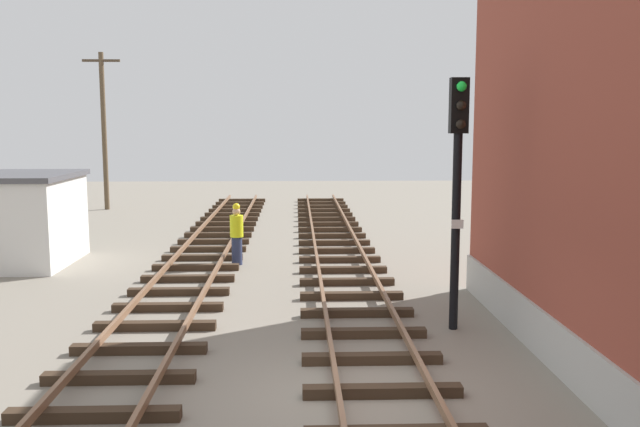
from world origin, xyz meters
name	(u,v)px	position (x,y,z in m)	size (l,w,h in m)	color
ground_plane	(346,397)	(0.00, 0.00, 0.00)	(80.00, 80.00, 0.00)	gray
track_near_building	(382,389)	(0.57, 0.00, 0.13)	(2.50, 54.57, 0.32)	#38281C
track_centre	(107,393)	(-3.69, 0.00, 0.13)	(2.50, 54.57, 0.32)	#38281C
signal_mast	(457,173)	(2.48, 3.45, 3.24)	(0.36, 0.40, 5.14)	black
control_hut	(23,219)	(-9.01, 10.44, 1.39)	(3.00, 3.80, 2.76)	silver
utility_pole_far	(104,128)	(-10.14, 23.66, 4.01)	(1.80, 0.24, 7.64)	brown
track_worker_foreground	(237,234)	(-2.56, 10.12, 0.93)	(0.40, 0.40, 1.87)	#262D4C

